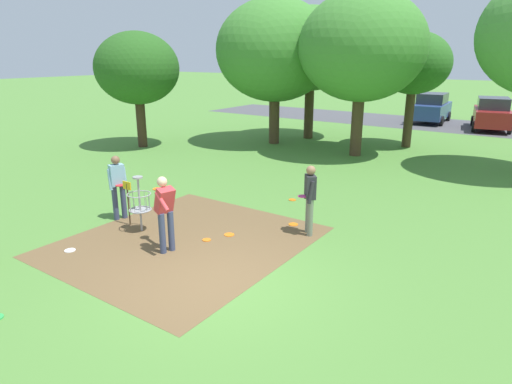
# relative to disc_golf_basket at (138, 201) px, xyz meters

# --- Properties ---
(ground_plane) EXTENTS (160.00, 160.00, 0.00)m
(ground_plane) POSITION_rel_disc_golf_basket_xyz_m (3.33, -0.98, -0.75)
(ground_plane) COLOR #518438
(dirt_tee_pad) EXTENTS (4.96, 5.52, 0.01)m
(dirt_tee_pad) POSITION_rel_disc_golf_basket_xyz_m (1.43, 0.12, -0.75)
(dirt_tee_pad) COLOR brown
(dirt_tee_pad) RESTS_ON ground
(disc_golf_basket) EXTENTS (0.98, 0.58, 1.39)m
(disc_golf_basket) POSITION_rel_disc_golf_basket_xyz_m (0.00, 0.00, 0.00)
(disc_golf_basket) COLOR #9E9EA3
(disc_golf_basket) RESTS_ON ground
(player_throwing) EXTENTS (1.01, 0.71, 1.71)m
(player_throwing) POSITION_rel_disc_golf_basket_xyz_m (1.46, -0.51, 0.23)
(player_throwing) COLOR #384260
(player_throwing) RESTS_ON ground
(player_waiting_left) EXTENTS (0.44, 0.50, 1.71)m
(player_waiting_left) POSITION_rel_disc_golf_basket_xyz_m (-1.04, 0.24, 0.21)
(player_waiting_left) COLOR #384260
(player_waiting_left) RESTS_ON ground
(player_waiting_right) EXTENTS (0.45, 0.46, 1.71)m
(player_waiting_right) POSITION_rel_disc_golf_basket_xyz_m (3.56, 2.16, 0.21)
(player_waiting_right) COLOR slate
(player_waiting_right) RESTS_ON ground
(frisbee_near_basket) EXTENTS (0.24, 0.24, 0.02)m
(frisbee_near_basket) POSITION_rel_disc_golf_basket_xyz_m (2.95, 2.48, -0.74)
(frisbee_near_basket) COLOR orange
(frisbee_near_basket) RESTS_ON ground
(frisbee_by_tee) EXTENTS (0.25, 0.25, 0.02)m
(frisbee_by_tee) POSITION_rel_disc_golf_basket_xyz_m (2.02, 1.00, -0.74)
(frisbee_by_tee) COLOR orange
(frisbee_by_tee) RESTS_ON ground
(frisbee_mid_grass) EXTENTS (0.24, 0.24, 0.02)m
(frisbee_mid_grass) POSITION_rel_disc_golf_basket_xyz_m (-0.33, -1.74, -0.74)
(frisbee_mid_grass) COLOR white
(frisbee_mid_grass) RESTS_ON ground
(frisbee_far_left) EXTENTS (0.20, 0.20, 0.02)m
(frisbee_far_left) POSITION_rel_disc_golf_basket_xyz_m (1.78, 0.45, -0.74)
(frisbee_far_left) COLOR orange
(frisbee_far_left) RESTS_ON ground
(frisbee_scattered_a) EXTENTS (0.22, 0.22, 0.02)m
(frisbee_scattered_a) POSITION_rel_disc_golf_basket_xyz_m (1.90, 4.21, -0.74)
(frisbee_scattered_a) COLOR orange
(frisbee_scattered_a) RESTS_ON ground
(tree_near_left) EXTENTS (3.25, 3.25, 5.20)m
(tree_near_left) POSITION_rel_disc_golf_basket_xyz_m (2.23, 14.27, 3.03)
(tree_near_left) COLOR #4C3823
(tree_near_left) RESTS_ON ground
(tree_near_right) EXTENTS (5.17, 5.17, 6.68)m
(tree_near_right) POSITION_rel_disc_golf_basket_xyz_m (0.98, 11.15, 3.72)
(tree_near_right) COLOR #4C3823
(tree_near_right) RESTS_ON ground
(tree_mid_left) EXTENTS (4.77, 4.77, 6.48)m
(tree_mid_left) POSITION_rel_disc_golf_basket_xyz_m (-2.70, 13.69, 3.68)
(tree_mid_left) COLOR #4C3823
(tree_mid_left) RESTS_ON ground
(tree_mid_right) EXTENTS (3.79, 3.79, 5.20)m
(tree_mid_right) POSITION_rel_disc_golf_basket_xyz_m (-8.05, 7.18, 2.82)
(tree_mid_right) COLOR #422D1E
(tree_mid_right) RESTS_ON ground
(tree_far_left) EXTENTS (5.52, 5.52, 6.71)m
(tree_far_left) POSITION_rel_disc_golf_basket_xyz_m (-3.42, 11.48, 3.60)
(tree_far_left) COLOR #4C3823
(tree_far_left) RESTS_ON ground
(parking_lot_strip) EXTENTS (36.00, 6.00, 0.01)m
(parking_lot_strip) POSITION_rel_disc_golf_basket_xyz_m (3.33, 22.52, -0.75)
(parking_lot_strip) COLOR #4C4C51
(parking_lot_strip) RESTS_ON ground
(parked_car_leftmost) EXTENTS (2.16, 4.30, 1.84)m
(parked_car_leftmost) POSITION_rel_disc_golf_basket_xyz_m (1.05, 23.20, 0.17)
(parked_car_leftmost) COLOR #2D4784
(parked_car_leftmost) RESTS_ON ground
(parked_car_center_left) EXTENTS (2.57, 4.47, 1.84)m
(parked_car_center_left) POSITION_rel_disc_golf_basket_xyz_m (4.68, 22.13, 0.17)
(parked_car_center_left) COLOR maroon
(parked_car_center_left) RESTS_ON ground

